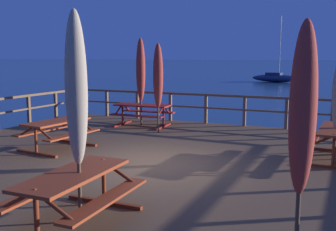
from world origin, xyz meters
name	(u,v)px	position (x,y,z in m)	size (l,w,h in m)	color
ground_plane	(152,191)	(0.00, 0.00, 0.00)	(600.00, 600.00, 0.00)	navy
wooden_deck	(152,177)	(0.00, 0.00, 0.33)	(13.21, 11.90, 0.65)	brown
railing_waterside_far	(225,105)	(0.00, 5.80, 1.38)	(13.01, 0.10, 1.09)	brown
picnic_table_front_left	(57,128)	(-2.95, 0.26, 1.21)	(1.57, 1.95, 0.78)	#993819
picnic_table_mid_right	(143,110)	(-2.57, 4.34, 1.21)	(2.03, 1.52, 0.78)	maroon
picnic_table_back_left	(74,186)	(0.45, -3.43, 1.21)	(1.45, 2.02, 0.78)	#993819
patio_umbrella_short_back	(141,70)	(-2.64, 4.37, 2.62)	(0.32, 0.32, 3.09)	#4C3828
patio_umbrella_short_front	(76,90)	(0.51, -3.37, 2.64)	(0.32, 0.32, 3.12)	#4C3828
patio_umbrella_tall_back_left	(158,76)	(-1.54, 3.48, 2.48)	(0.32, 0.32, 2.87)	#4C3828
patio_umbrella_tall_mid_left	(303,110)	(3.59, -3.16, 2.49)	(0.32, 0.32, 2.89)	#4C3828
sailboat_distant	(276,78)	(-4.13, 40.90, 0.51)	(6.19, 2.64, 7.72)	navy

